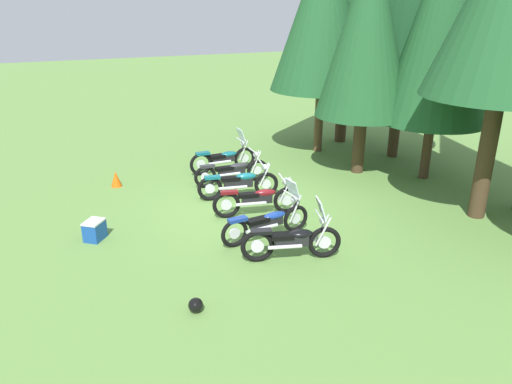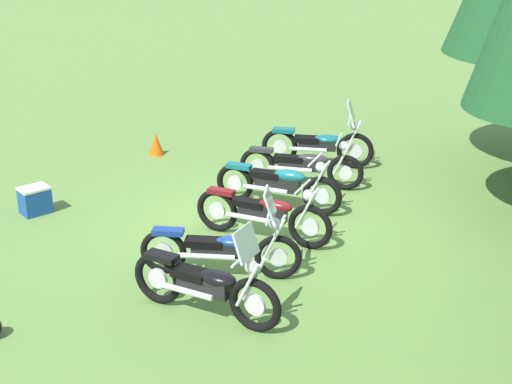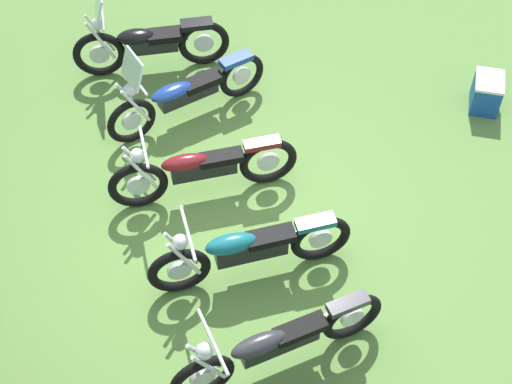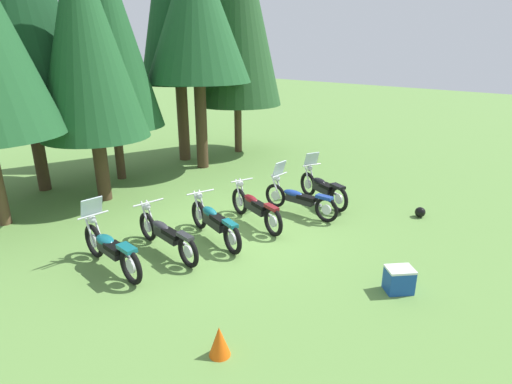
# 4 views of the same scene
# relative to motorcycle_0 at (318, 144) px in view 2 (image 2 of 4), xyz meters

# --- Properties ---
(ground_plane) EXTENTS (80.00, 80.00, 0.00)m
(ground_plane) POSITION_rel_motorcycle_0_xyz_m (3.03, -0.46, -0.47)
(ground_plane) COLOR #608C42
(motorcycle_0) EXTENTS (0.65, 2.26, 1.38)m
(motorcycle_0) POSITION_rel_motorcycle_0_xyz_m (0.00, 0.00, 0.00)
(motorcycle_0) COLOR black
(motorcycle_0) RESTS_ON ground_plane
(motorcycle_1) EXTENTS (0.74, 2.35, 0.99)m
(motorcycle_1) POSITION_rel_motorcycle_0_xyz_m (1.19, -0.17, -0.04)
(motorcycle_1) COLOR black
(motorcycle_1) RESTS_ON ground_plane
(motorcycle_2) EXTENTS (0.76, 2.29, 1.00)m
(motorcycle_2) POSITION_rel_motorcycle_0_xyz_m (2.33, -0.40, -0.02)
(motorcycle_2) COLOR black
(motorcycle_2) RESTS_ON ground_plane
(motorcycle_3) EXTENTS (0.76, 2.28, 1.01)m
(motorcycle_3) POSITION_rel_motorcycle_0_xyz_m (3.64, -0.42, -0.02)
(motorcycle_3) COLOR black
(motorcycle_3) RESTS_ON ground_plane
(motorcycle_4) EXTENTS (0.63, 2.31, 1.35)m
(motorcycle_4) POSITION_rel_motorcycle_0_xyz_m (4.95, -0.75, -0.02)
(motorcycle_4) COLOR black
(motorcycle_4) RESTS_ON ground_plane
(motorcycle_5) EXTENTS (0.84, 2.12, 1.37)m
(motorcycle_5) POSITION_rel_motorcycle_0_xyz_m (6.07, -0.69, -0.00)
(motorcycle_5) COLOR black
(motorcycle_5) RESTS_ON ground_plane
(picnic_cooler) EXTENTS (0.61, 0.59, 0.47)m
(picnic_cooler) POSITION_rel_motorcycle_0_xyz_m (3.36, -4.46, -0.23)
(picnic_cooler) COLOR #19479E
(picnic_cooler) RESTS_ON ground_plane
(traffic_cone) EXTENTS (0.32, 0.32, 0.48)m
(traffic_cone) POSITION_rel_motorcycle_0_xyz_m (-0.05, -3.44, -0.23)
(traffic_cone) COLOR #EA590F
(traffic_cone) RESTS_ON ground_plane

